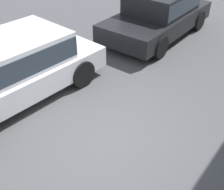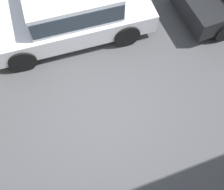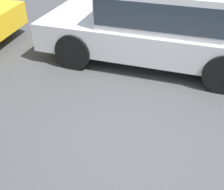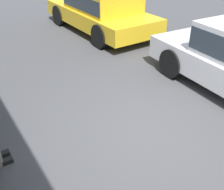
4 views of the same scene
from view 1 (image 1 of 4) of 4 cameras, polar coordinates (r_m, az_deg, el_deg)
The scene contains 3 objects.
ground_plane at distance 5.53m, azimuth -1.99°, elevation -9.25°, with size 60.00×60.00×0.00m, color #424244.
parked_car_near at distance 9.64m, azimuth 9.59°, elevation 16.36°, with size 4.33×2.03×1.46m.
parked_car_mid at distance 6.71m, azimuth -19.24°, elevation 5.82°, with size 4.34×2.11×1.42m.
Camera 1 is at (2.94, 2.60, 3.89)m, focal length 45.00 mm.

